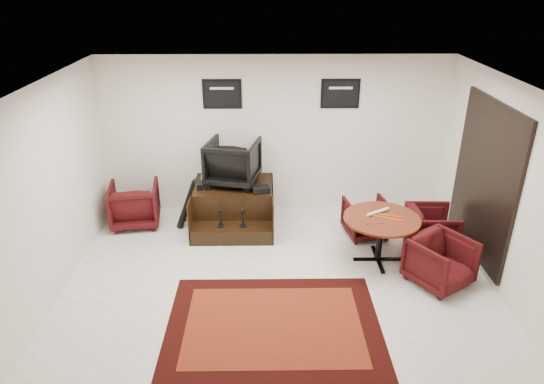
{
  "coord_description": "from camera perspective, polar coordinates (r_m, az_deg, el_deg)",
  "views": [
    {
      "loc": [
        -0.17,
        -5.65,
        4.04
      ],
      "look_at": [
        -0.08,
        0.9,
        1.05
      ],
      "focal_mm": 32.0,
      "sensor_mm": 36.0,
      "label": 1
    }
  ],
  "objects": [
    {
      "name": "room_shell",
      "position": [
        6.22,
        4.59,
        3.24
      ],
      "size": [
        6.02,
        5.02,
        2.81
      ],
      "color": "silver",
      "rests_on": "ground"
    },
    {
      "name": "table_clutter",
      "position": [
        7.31,
        13.09,
        -2.95
      ],
      "size": [
        0.57,
        0.34,
        0.01
      ],
      "color": "orange",
      "rests_on": "meeting_table"
    },
    {
      "name": "umbrella_black",
      "position": [
        8.3,
        -10.05,
        -1.35
      ],
      "size": [
        0.35,
        0.13,
        0.93
      ],
      "primitive_type": null,
      "color": "black",
      "rests_on": "ground"
    },
    {
      "name": "umbrella_hooked",
      "position": [
        8.53,
        -9.79,
        -0.87
      ],
      "size": [
        0.32,
        0.12,
        0.85
      ],
      "primitive_type": null,
      "color": "black",
      "rests_on": "ground"
    },
    {
      "name": "table_chair_window",
      "position": [
        8.06,
        18.26,
        -3.88
      ],
      "size": [
        0.69,
        0.74,
        0.74
      ],
      "primitive_type": "imported",
      "rotation": [
        0.0,
        0.0,
        1.54
      ],
      "color": "black",
      "rests_on": "ground"
    },
    {
      "name": "area_rug",
      "position": [
        6.28,
        0.19,
        -15.4
      ],
      "size": [
        2.67,
        2.0,
        0.01
      ],
      "color": "black",
      "rests_on": "ground"
    },
    {
      "name": "polish_kit",
      "position": [
        8.0,
        -1.34,
        0.29
      ],
      "size": [
        0.32,
        0.26,
        0.1
      ],
      "primitive_type": "cube",
      "rotation": [
        0.0,
        0.0,
        0.27
      ],
      "color": "black",
      "rests_on": "shine_podium"
    },
    {
      "name": "ground",
      "position": [
        6.95,
        0.77,
        -11.0
      ],
      "size": [
        6.0,
        6.0,
        0.0
      ],
      "primitive_type": "plane",
      "color": "silver",
      "rests_on": "ground"
    },
    {
      "name": "shoes_pair",
      "position": [
        8.27,
        -8.03,
        0.86
      ],
      "size": [
        0.24,
        0.28,
        0.1
      ],
      "color": "black",
      "rests_on": "shine_podium"
    },
    {
      "name": "shine_chair",
      "position": [
        8.25,
        -4.63,
        3.8
      ],
      "size": [
        0.98,
        0.94,
        0.85
      ],
      "primitive_type": "imported",
      "rotation": [
        0.0,
        0.0,
        2.92
      ],
      "color": "black",
      "rests_on": "shine_podium"
    },
    {
      "name": "table_chair_back",
      "position": [
        8.17,
        11.05,
        -2.82
      ],
      "size": [
        0.76,
        0.73,
        0.69
      ],
      "primitive_type": "imported",
      "rotation": [
        0.0,
        0.0,
        3.31
      ],
      "color": "black",
      "rests_on": "ground"
    },
    {
      "name": "armchair_side",
      "position": [
        8.67,
        -15.88,
        -1.18
      ],
      "size": [
        0.9,
        0.86,
        0.82
      ],
      "primitive_type": "imported",
      "rotation": [
        0.0,
        0.0,
        3.29
      ],
      "color": "black",
      "rests_on": "ground"
    },
    {
      "name": "table_chair_corner",
      "position": [
        7.19,
        19.25,
        -7.51
      ],
      "size": [
        1.02,
        1.0,
        0.77
      ],
      "primitive_type": "imported",
      "rotation": [
        0.0,
        0.0,
        0.59
      ],
      "color": "black",
      "rests_on": "ground"
    },
    {
      "name": "meeting_table",
      "position": [
        7.36,
        12.76,
        -3.57
      ],
      "size": [
        1.12,
        1.12,
        0.73
      ],
      "color": "#4B180A",
      "rests_on": "ground"
    },
    {
      "name": "shine_podium",
      "position": [
        8.44,
        -4.5,
        -1.65
      ],
      "size": [
        1.36,
        1.4,
        0.7
      ],
      "color": "black",
      "rests_on": "ground"
    },
    {
      "name": "paper_roll",
      "position": [
        7.42,
        12.36,
        -2.29
      ],
      "size": [
        0.38,
        0.26,
        0.05
      ],
      "primitive_type": "cylinder",
      "rotation": [
        0.0,
        1.57,
        0.55
      ],
      "color": "silver",
      "rests_on": "meeting_table"
    }
  ]
}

